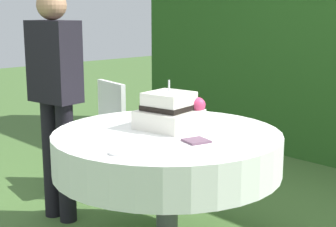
{
  "coord_description": "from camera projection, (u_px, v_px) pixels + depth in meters",
  "views": [
    {
      "loc": [
        2.1,
        -1.98,
        1.48
      ],
      "look_at": [
        -0.03,
        0.04,
        0.87
      ],
      "focal_mm": 54.37,
      "sensor_mm": 36.0,
      "label": 1
    }
  ],
  "objects": [
    {
      "name": "cake_table",
      "position": [
        167.0,
        152.0,
        2.99
      ],
      "size": [
        1.34,
        1.34,
        0.77
      ],
      "color": "#4C4C51",
      "rests_on": "ground_plane"
    },
    {
      "name": "napkin_stack",
      "position": [
        196.0,
        141.0,
        2.75
      ],
      "size": [
        0.15,
        0.15,
        0.01
      ],
      "primitive_type": "cube",
      "rotation": [
        0.0,
        0.0,
        -0.25
      ],
      "color": "#6B4C60",
      "rests_on": "cake_table"
    },
    {
      "name": "standing_person",
      "position": [
        55.0,
        90.0,
        3.47
      ],
      "size": [
        0.39,
        0.25,
        1.6
      ],
      "color": "black",
      "rests_on": "ground_plane"
    },
    {
      "name": "garden_chair",
      "position": [
        101.0,
        125.0,
        4.16
      ],
      "size": [
        0.45,
        0.45,
        0.89
      ],
      "color": "white",
      "rests_on": "ground_plane"
    },
    {
      "name": "serving_plate_far",
      "position": [
        119.0,
        153.0,
        2.52
      ],
      "size": [
        0.1,
        0.1,
        0.01
      ],
      "primitive_type": "cylinder",
      "color": "white",
      "rests_on": "cake_table"
    },
    {
      "name": "serving_plate_near",
      "position": [
        199.0,
        117.0,
        3.35
      ],
      "size": [
        0.14,
        0.14,
        0.01
      ],
      "primitive_type": "cylinder",
      "color": "white",
      "rests_on": "cake_table"
    },
    {
      "name": "wedding_cake",
      "position": [
        170.0,
        112.0,
        3.05
      ],
      "size": [
        0.37,
        0.38,
        0.29
      ],
      "color": "white",
      "rests_on": "cake_table"
    }
  ]
}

